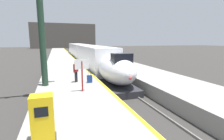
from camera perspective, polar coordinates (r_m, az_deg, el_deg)
name	(u,v)px	position (r m, az deg, el deg)	size (l,w,h in m)	color
platform_left	(64,68)	(24.34, -15.92, 0.51)	(4.80, 110.00, 1.05)	gray
platform_right	(118,66)	(25.96, 2.22, 1.46)	(4.80, 110.00, 1.05)	gray
platform_left_safety_stripe	(80,64)	(24.46, -10.64, 2.02)	(0.20, 107.80, 0.01)	yellow
rail_main_left	(85,68)	(27.45, -9.27, 0.81)	(0.08, 110.00, 0.12)	slate
rail_main_right	(94,67)	(27.72, -6.21, 0.97)	(0.08, 110.00, 0.12)	slate
highspeed_train_main	(86,55)	(29.74, -8.70, 5.15)	(2.92, 37.79, 3.60)	silver
station_column_mid	(40,7)	(13.32, -23.25, 18.97)	(4.00, 0.68, 9.26)	#1E3828
passenger_near_edge	(76,70)	(13.70, -12.17, 0.01)	(0.42, 0.44, 1.69)	#23232D
rolling_suitcase	(90,79)	(13.46, -7.62, -3.01)	(0.40, 0.22, 0.98)	navy
ticket_machine_yellow	(43,121)	(6.12, -22.39, -15.58)	(0.76, 0.62, 1.60)	yellow
departure_info_board	(82,69)	(11.02, -10.16, 0.41)	(0.90, 0.10, 2.12)	maroon
terminus_back_wall	(64,36)	(101.43, -15.92, 11.06)	(36.00, 2.00, 14.00)	#4C4742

